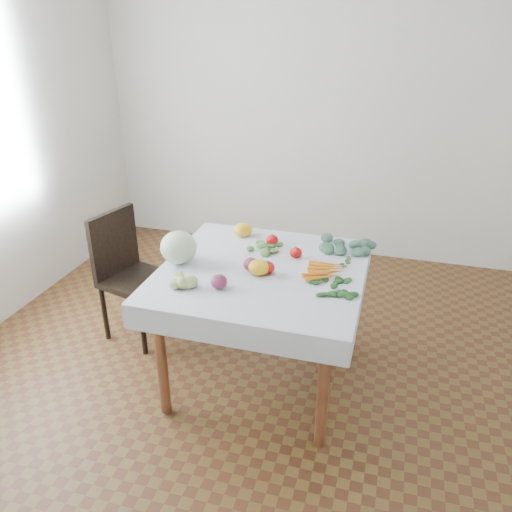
{
  "coord_description": "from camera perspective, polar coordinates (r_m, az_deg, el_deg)",
  "views": [
    {
      "loc": [
        0.66,
        -2.39,
        2.03
      ],
      "look_at": [
        -0.04,
        0.02,
        0.82
      ],
      "focal_mm": 35.0,
      "sensor_mm": 36.0,
      "label": 1
    }
  ],
  "objects": [
    {
      "name": "back_wall",
      "position": [
        4.5,
        7.94,
        16.75
      ],
      "size": [
        4.0,
        0.04,
        2.7
      ],
      "primitive_type": "cube",
      "color": "silver",
      "rests_on": "ground"
    },
    {
      "name": "tomato_b",
      "position": [
        2.92,
        4.58,
        0.38
      ],
      "size": [
        0.09,
        0.09,
        0.06
      ],
      "primitive_type": "ellipsoid",
      "rotation": [
        0.0,
        0.0,
        -0.36
      ],
      "color": "red",
      "rests_on": "tablecloth"
    },
    {
      "name": "tomato_a",
      "position": [
        3.07,
        1.87,
        1.82
      ],
      "size": [
        0.08,
        0.08,
        0.07
      ],
      "primitive_type": "ellipsoid",
      "rotation": [
        0.0,
        0.0,
        -0.04
      ],
      "color": "red",
      "rests_on": "tablecloth"
    },
    {
      "name": "chair",
      "position": [
        3.47,
        -14.51,
        -1.22
      ],
      "size": [
        0.49,
        0.49,
        0.88
      ],
      "color": "black",
      "rests_on": "ground"
    },
    {
      "name": "cabbage",
      "position": [
        2.86,
        -8.84,
        1.0
      ],
      "size": [
        0.21,
        0.21,
        0.19
      ],
      "primitive_type": "ellipsoid",
      "rotation": [
        0.0,
        0.0,
        -0.0
      ],
      "color": "silver",
      "rests_on": "tablecloth"
    },
    {
      "name": "carrot_bunch",
      "position": [
        2.77,
        7.89,
        -1.61
      ],
      "size": [
        0.21,
        0.26,
        0.03
      ],
      "color": "orange",
      "rests_on": "tablecloth"
    },
    {
      "name": "dill_bunch",
      "position": [
        3.03,
        0.58,
        1.04
      ],
      "size": [
        0.21,
        0.21,
        0.02
      ],
      "color": "#527F3A",
      "rests_on": "tablecloth"
    },
    {
      "name": "basil_bunch",
      "position": [
        2.62,
        8.36,
        -3.53
      ],
      "size": [
        0.26,
        0.23,
        0.01
      ],
      "color": "#19511B",
      "rests_on": "tablecloth"
    },
    {
      "name": "kale_bunch",
      "position": [
        3.05,
        10.66,
        0.98
      ],
      "size": [
        0.35,
        0.26,
        0.04
      ],
      "color": "#3D654E",
      "rests_on": "tablecloth"
    },
    {
      "name": "heirloom_front",
      "position": [
        2.72,
        0.35,
        -1.29
      ],
      "size": [
        0.14,
        0.14,
        0.08
      ],
      "primitive_type": "ellipsoid",
      "rotation": [
        0.0,
        0.0,
        0.18
      ],
      "color": "orange",
      "rests_on": "tablecloth"
    },
    {
      "name": "tablecloth",
      "position": [
        2.79,
        0.7,
        -1.53
      ],
      "size": [
        1.12,
        1.12,
        0.01
      ],
      "primitive_type": "cube",
      "color": "white",
      "rests_on": "table"
    },
    {
      "name": "ground",
      "position": [
        3.21,
        0.63,
        -13.58
      ],
      "size": [
        4.0,
        4.0,
        0.0
      ],
      "primitive_type": "plane",
      "color": "brown"
    },
    {
      "name": "tomato_d",
      "position": [
        2.73,
        1.33,
        -1.33
      ],
      "size": [
        0.09,
        0.09,
        0.07
      ],
      "primitive_type": "ellipsoid",
      "rotation": [
        0.0,
        0.0,
        -0.13
      ],
      "color": "red",
      "rests_on": "tablecloth"
    },
    {
      "name": "onion_a",
      "position": [
        2.76,
        -0.56,
        -0.96
      ],
      "size": [
        0.1,
        0.1,
        0.08
      ],
      "primitive_type": "ellipsoid",
      "rotation": [
        0.0,
        0.0,
        0.08
      ],
      "color": "#611B3D",
      "rests_on": "tablecloth"
    },
    {
      "name": "tomato_c",
      "position": [
        2.72,
        0.58,
        -1.48
      ],
      "size": [
        0.1,
        0.1,
        0.07
      ],
      "primitive_type": "ellipsoid",
      "rotation": [
        0.0,
        0.0,
        0.4
      ],
      "color": "red",
      "rests_on": "tablecloth"
    },
    {
      "name": "onion_b",
      "position": [
        2.59,
        -4.26,
        -2.94
      ],
      "size": [
        0.1,
        0.1,
        0.07
      ],
      "primitive_type": "ellipsoid",
      "rotation": [
        0.0,
        0.0,
        0.13
      ],
      "color": "#611B3D",
      "rests_on": "tablecloth"
    },
    {
      "name": "tomatillo_cluster",
      "position": [
        2.62,
        -7.83,
        -3.01
      ],
      "size": [
        0.16,
        0.13,
        0.05
      ],
      "color": "#ADBE6D",
      "rests_on": "tablecloth"
    },
    {
      "name": "heirloom_back",
      "position": [
        3.2,
        -1.49,
        3.03
      ],
      "size": [
        0.15,
        0.15,
        0.08
      ],
      "primitive_type": "ellipsoid",
      "rotation": [
        0.0,
        0.0,
        -0.26
      ],
      "color": "orange",
      "rests_on": "tablecloth"
    },
    {
      "name": "table",
      "position": [
        2.84,
        0.69,
        -3.32
      ],
      "size": [
        1.0,
        1.0,
        0.75
      ],
      "color": "brown",
      "rests_on": "ground"
    }
  ]
}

